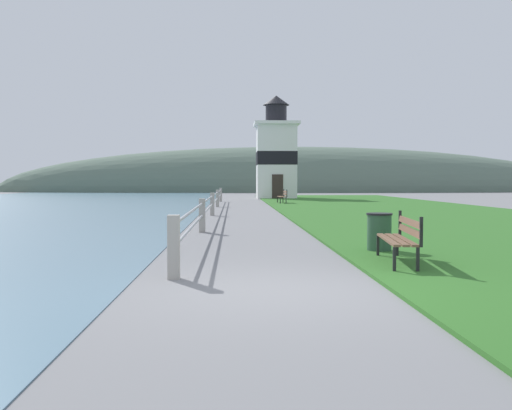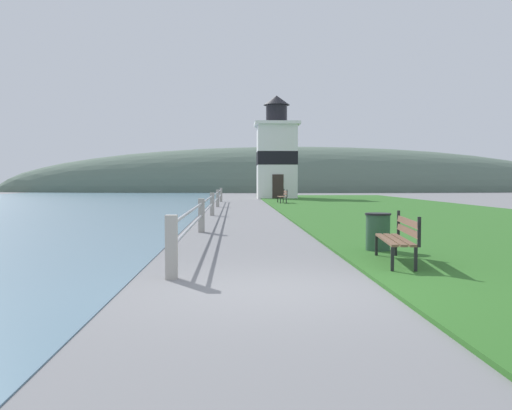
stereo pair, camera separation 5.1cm
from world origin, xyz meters
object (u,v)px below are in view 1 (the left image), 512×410
at_px(park_bench_near, 401,236).
at_px(trash_bin, 379,233).
at_px(park_bench_midway, 283,196).
at_px(lighthouse, 276,155).

relative_size(park_bench_near, trash_bin, 2.40).
relative_size(park_bench_midway, trash_bin, 2.16).
distance_m(park_bench_near, trash_bin, 1.80).
bearing_deg(trash_bin, park_bench_midway, 89.67).
bearing_deg(park_bench_near, park_bench_midway, -83.89).
distance_m(park_bench_midway, lighthouse, 11.19).
distance_m(lighthouse, trash_bin, 35.85).
bearing_deg(lighthouse, park_bench_midway, -91.85).
height_order(lighthouse, trash_bin, lighthouse).
bearing_deg(park_bench_midway, park_bench_near, 88.10).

